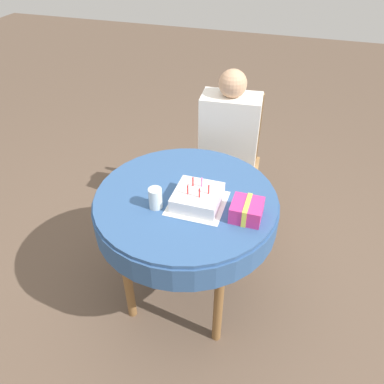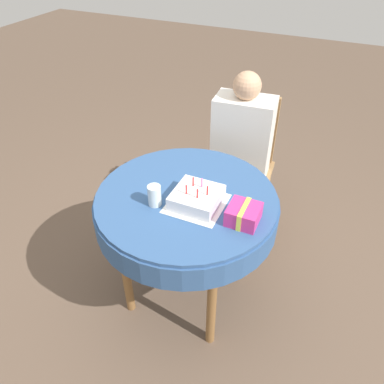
{
  "view_description": "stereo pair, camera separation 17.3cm",
  "coord_description": "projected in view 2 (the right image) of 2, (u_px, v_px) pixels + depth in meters",
  "views": [
    {
      "loc": [
        0.48,
        -1.42,
        1.96
      ],
      "look_at": [
        0.04,
        -0.01,
        0.81
      ],
      "focal_mm": 35.0,
      "sensor_mm": 36.0,
      "label": 1
    },
    {
      "loc": [
        0.64,
        -1.36,
        1.96
      ],
      "look_at": [
        0.04,
        -0.01,
        0.81
      ],
      "focal_mm": 35.0,
      "sensor_mm": 36.0,
      "label": 2
    }
  ],
  "objects": [
    {
      "name": "napkin",
      "position": [
        197.0,
        204.0,
        1.87
      ],
      "size": [
        0.28,
        0.28,
        0.0
      ],
      "color": "white",
      "rests_on": "dining_table"
    },
    {
      "name": "gift_box",
      "position": [
        244.0,
        214.0,
        1.74
      ],
      "size": [
        0.15,
        0.15,
        0.09
      ],
      "color": "#D13384",
      "rests_on": "dining_table"
    },
    {
      "name": "person",
      "position": [
        241.0,
        143.0,
        2.47
      ],
      "size": [
        0.4,
        0.34,
        1.17
      ],
      "rotation": [
        0.0,
        0.0,
        0.08
      ],
      "color": "tan",
      "rests_on": "ground_plane"
    },
    {
      "name": "drinking_glass",
      "position": [
        155.0,
        195.0,
        1.83
      ],
      "size": [
        0.07,
        0.07,
        0.11
      ],
      "color": "silver",
      "rests_on": "dining_table"
    },
    {
      "name": "dining_table",
      "position": [
        186.0,
        210.0,
        1.98
      ],
      "size": [
        0.96,
        0.96,
        0.77
      ],
      "color": "#335689",
      "rests_on": "ground_plane"
    },
    {
      "name": "birthday_cake",
      "position": [
        197.0,
        198.0,
        1.84
      ],
      "size": [
        0.23,
        0.23,
        0.12
      ],
      "color": "white",
      "rests_on": "dining_table"
    },
    {
      "name": "ground_plane",
      "position": [
        187.0,
        290.0,
        2.39
      ],
      "size": [
        12.0,
        12.0,
        0.0
      ],
      "primitive_type": "plane",
      "color": "brown"
    },
    {
      "name": "chair",
      "position": [
        242.0,
        160.0,
        2.67
      ],
      "size": [
        0.47,
        0.47,
        0.95
      ],
      "rotation": [
        0.0,
        0.0,
        0.08
      ],
      "color": "#A37A4C",
      "rests_on": "ground_plane"
    }
  ]
}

